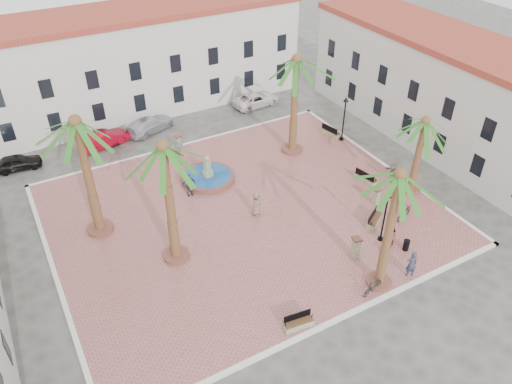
% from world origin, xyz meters
% --- Properties ---
extents(ground, '(120.00, 120.00, 0.00)m').
position_xyz_m(ground, '(0.00, 0.00, 0.00)').
color(ground, '#56544F').
rests_on(ground, ground).
extents(plaza, '(26.00, 22.00, 0.15)m').
position_xyz_m(plaza, '(0.00, 0.00, 0.07)').
color(plaza, '#AA615C').
rests_on(plaza, ground).
extents(kerb_n, '(26.30, 0.30, 0.16)m').
position_xyz_m(kerb_n, '(0.00, 11.00, 0.08)').
color(kerb_n, silver).
rests_on(kerb_n, ground).
extents(kerb_s, '(26.30, 0.30, 0.16)m').
position_xyz_m(kerb_s, '(0.00, -11.00, 0.08)').
color(kerb_s, silver).
rests_on(kerb_s, ground).
extents(kerb_e, '(0.30, 22.30, 0.16)m').
position_xyz_m(kerb_e, '(13.00, 0.00, 0.08)').
color(kerb_e, silver).
rests_on(kerb_e, ground).
extents(kerb_w, '(0.30, 22.30, 0.16)m').
position_xyz_m(kerb_w, '(-13.00, 0.00, 0.08)').
color(kerb_w, silver).
rests_on(kerb_w, ground).
extents(building_north, '(30.40, 7.40, 9.50)m').
position_xyz_m(building_north, '(-0.00, 19.99, 4.77)').
color(building_north, silver).
rests_on(building_north, ground).
extents(building_east, '(7.40, 26.40, 9.00)m').
position_xyz_m(building_east, '(19.99, 2.00, 4.52)').
color(building_east, silver).
rests_on(building_east, ground).
extents(fountain, '(4.12, 4.12, 2.13)m').
position_xyz_m(fountain, '(-0.47, 5.02, 0.44)').
color(fountain, brown).
rests_on(fountain, plaza).
extents(palm_nw, '(5.69, 5.69, 8.72)m').
position_xyz_m(palm_nw, '(-9.42, 3.05, 7.53)').
color(palm_nw, brown).
rests_on(palm_nw, plaza).
extents(palm_sw, '(5.46, 5.46, 8.58)m').
position_xyz_m(palm_sw, '(-5.89, -1.94, 7.44)').
color(palm_sw, brown).
rests_on(palm_sw, plaza).
extents(palm_s, '(4.95, 4.95, 8.20)m').
position_xyz_m(palm_s, '(3.87, -10.00, 7.16)').
color(palm_s, brown).
rests_on(palm_s, plaza).
extents(palm_e, '(4.96, 4.96, 6.16)m').
position_xyz_m(palm_e, '(12.40, -3.66, 5.20)').
color(palm_e, brown).
rests_on(palm_e, plaza).
extents(palm_ne, '(5.68, 5.68, 8.48)m').
position_xyz_m(palm_ne, '(7.61, 5.54, 7.30)').
color(palm_ne, brown).
rests_on(palm_ne, plaza).
extents(bench_s, '(1.76, 0.73, 0.90)m').
position_xyz_m(bench_s, '(-2.14, -10.38, 0.41)').
color(bench_s, gray).
rests_on(bench_s, plaza).
extents(bench_se, '(1.81, 1.39, 0.94)m').
position_xyz_m(bench_se, '(7.31, -5.48, 0.42)').
color(bench_se, gray).
rests_on(bench_se, plaza).
extents(bench_e, '(0.93, 1.95, 0.99)m').
position_xyz_m(bench_e, '(10.05, -1.20, 0.43)').
color(bench_e, gray).
rests_on(bench_e, plaza).
extents(bench_ne, '(0.95, 1.96, 0.99)m').
position_xyz_m(bench_ne, '(12.02, 6.06, 0.43)').
color(bench_ne, gray).
rests_on(bench_ne, plaza).
extents(lamppost_s, '(0.43, 0.43, 3.92)m').
position_xyz_m(lamppost_s, '(6.56, -7.00, 2.81)').
color(lamppost_s, black).
rests_on(lamppost_s, plaza).
extents(lamppost_e, '(0.44, 0.44, 4.09)m').
position_xyz_m(lamppost_e, '(12.40, 4.95, 2.92)').
color(lamppost_e, black).
rests_on(lamppost_e, plaza).
extents(bollard_se, '(0.65, 0.65, 1.55)m').
position_xyz_m(bollard_se, '(4.04, -7.46, 0.95)').
color(bollard_se, gray).
rests_on(bollard_se, plaza).
extents(bollard_n, '(0.57, 0.57, 1.32)m').
position_xyz_m(bollard_n, '(-0.77, 10.40, 0.83)').
color(bollard_n, gray).
rests_on(bollard_n, plaza).
extents(bollard_e, '(0.52, 0.52, 1.30)m').
position_xyz_m(bollard_e, '(8.87, -3.76, 0.82)').
color(bollard_e, gray).
rests_on(bollard_e, plaza).
extents(litter_bin, '(0.40, 0.40, 0.77)m').
position_xyz_m(litter_bin, '(7.33, -8.55, 0.54)').
color(litter_bin, black).
rests_on(litter_bin, plaza).
extents(cyclist_a, '(0.80, 0.65, 1.88)m').
position_xyz_m(cyclist_a, '(5.92, -10.40, 1.09)').
color(cyclist_a, '#303548').
rests_on(cyclist_a, plaza).
extents(bicycle_a, '(1.88, 1.13, 0.93)m').
position_xyz_m(bicycle_a, '(9.48, -5.99, 0.62)').
color(bicycle_a, black).
rests_on(bicycle_a, plaza).
extents(cyclist_b, '(1.14, 1.06, 1.88)m').
position_xyz_m(cyclist_b, '(6.54, -7.77, 1.09)').
color(cyclist_b, brown).
rests_on(cyclist_b, plaza).
extents(bicycle_b, '(1.72, 0.77, 1.00)m').
position_xyz_m(bicycle_b, '(2.98, -10.40, 0.65)').
color(bicycle_b, black).
rests_on(bicycle_b, plaza).
extents(pedestrian_fountain_a, '(1.08, 1.03, 1.87)m').
position_xyz_m(pedestrian_fountain_a, '(0.69, -0.60, 1.08)').
color(pedestrian_fountain_a, '#7E6250').
rests_on(pedestrian_fountain_a, plaza).
extents(pedestrian_fountain_b, '(1.11, 0.51, 1.86)m').
position_xyz_m(pedestrian_fountain_b, '(-2.51, 3.85, 1.08)').
color(pedestrian_fountain_b, '#303757').
rests_on(pedestrian_fountain_b, plaza).
extents(pedestrian_north, '(1.08, 1.41, 1.93)m').
position_xyz_m(pedestrian_north, '(-1.47, 8.25, 1.12)').
color(pedestrian_north, '#4C4B51').
rests_on(pedestrian_north, plaza).
extents(pedestrian_east, '(0.57, 1.49, 1.57)m').
position_xyz_m(pedestrian_east, '(11.86, -2.05, 0.94)').
color(pedestrian_east, '#706156').
rests_on(pedestrian_east, plaza).
extents(car_black, '(3.86, 1.88, 1.27)m').
position_xyz_m(car_black, '(-13.15, 14.07, 0.63)').
color(car_black, black).
rests_on(car_black, ground).
extents(car_red, '(4.55, 2.44, 1.43)m').
position_xyz_m(car_red, '(-6.00, 14.30, 0.71)').
color(car_red, '#A6051B').
rests_on(car_red, ground).
extents(car_silver, '(5.09, 3.50, 1.37)m').
position_xyz_m(car_silver, '(-1.67, 14.93, 0.68)').
color(car_silver, silver).
rests_on(car_silver, ground).
extents(car_white, '(4.92, 2.64, 1.31)m').
position_xyz_m(car_white, '(9.25, 14.82, 0.66)').
color(car_white, white).
rests_on(car_white, ground).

